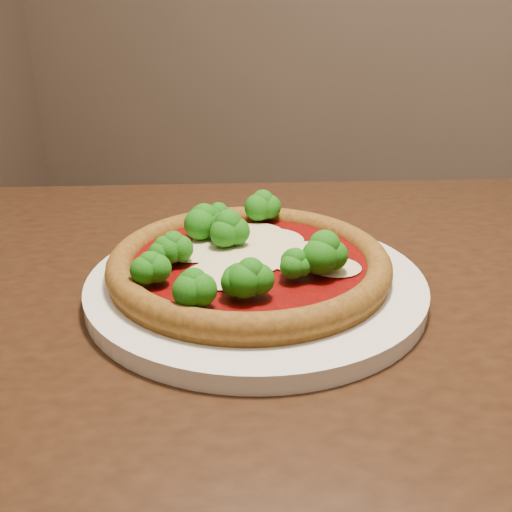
# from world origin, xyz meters

# --- Properties ---
(dining_table) EXTENTS (1.38, 1.13, 0.75)m
(dining_table) POSITION_xyz_m (-0.10, -0.15, 0.65)
(dining_table) COLOR black
(dining_table) RESTS_ON floor
(plate) EXTENTS (0.34, 0.34, 0.02)m
(plate) POSITION_xyz_m (-0.17, -0.16, 0.76)
(plate) COLOR silver
(plate) RESTS_ON dining_table
(pizza) EXTENTS (0.28, 0.28, 0.06)m
(pizza) POSITION_xyz_m (-0.18, -0.16, 0.78)
(pizza) COLOR brown
(pizza) RESTS_ON plate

